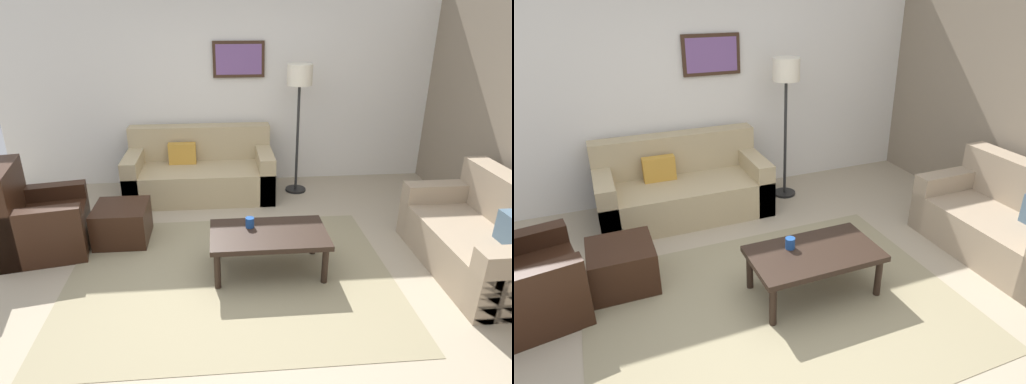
# 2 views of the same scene
# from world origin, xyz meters

# --- Properties ---
(ground_plane) EXTENTS (8.00, 8.00, 0.00)m
(ground_plane) POSITION_xyz_m (0.00, 0.00, 0.00)
(ground_plane) COLOR tan
(rear_partition) EXTENTS (6.00, 0.12, 2.80)m
(rear_partition) POSITION_xyz_m (0.00, 2.60, 1.40)
(rear_partition) COLOR silver
(rear_partition) RESTS_ON ground_plane
(area_rug) EXTENTS (3.05, 2.37, 0.01)m
(area_rug) POSITION_xyz_m (0.00, 0.00, 0.00)
(area_rug) COLOR gray
(area_rug) RESTS_ON ground_plane
(couch_main) EXTENTS (1.91, 0.93, 0.88)m
(couch_main) POSITION_xyz_m (-0.33, 2.09, 0.30)
(couch_main) COLOR tan
(couch_main) RESTS_ON ground_plane
(couch_loveseat) EXTENTS (0.89, 1.60, 0.88)m
(couch_loveseat) POSITION_xyz_m (2.45, -0.06, 0.30)
(couch_loveseat) COLOR gray
(couch_loveseat) RESTS_ON ground_plane
(armchair_leather) EXTENTS (0.93, 0.93, 0.95)m
(armchair_leather) POSITION_xyz_m (-1.96, 0.67, 0.31)
(armchair_leather) COLOR black
(armchair_leather) RESTS_ON ground_plane
(ottoman) EXTENTS (0.56, 0.56, 0.40)m
(ottoman) POSITION_xyz_m (-1.14, 0.83, 0.20)
(ottoman) COLOR black
(ottoman) RESTS_ON ground_plane
(coffee_table) EXTENTS (1.10, 0.64, 0.41)m
(coffee_table) POSITION_xyz_m (0.37, 0.09, 0.36)
(coffee_table) COLOR black
(coffee_table) RESTS_ON ground_plane
(cup) EXTENTS (0.08, 0.08, 0.10)m
(cup) POSITION_xyz_m (0.20, 0.22, 0.46)
(cup) COLOR #1E478C
(cup) RESTS_ON coffee_table
(lamp_standing) EXTENTS (0.32, 0.32, 1.71)m
(lamp_standing) POSITION_xyz_m (0.98, 2.03, 1.41)
(lamp_standing) COLOR black
(lamp_standing) RESTS_ON ground_plane
(framed_artwork) EXTENTS (0.69, 0.04, 0.47)m
(framed_artwork) POSITION_xyz_m (0.23, 2.51, 1.72)
(framed_artwork) COLOR #382316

